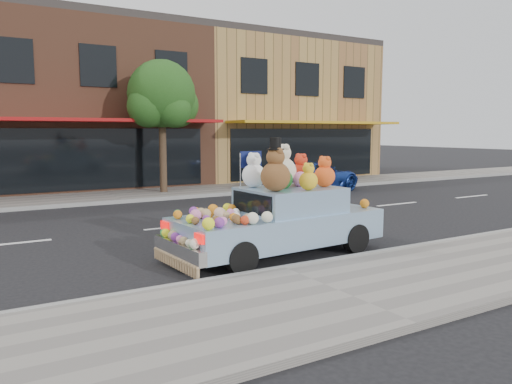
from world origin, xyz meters
TOP-DOWN VIEW (x-y plane):
  - ground at (0.00, 0.00)m, footprint 120.00×120.00m
  - near_sidewalk at (0.00, -6.50)m, footprint 60.00×3.00m
  - far_sidewalk at (0.00, 6.50)m, footprint 60.00×3.00m
  - near_kerb at (0.00, -5.00)m, footprint 60.00×0.12m
  - far_kerb at (0.00, 5.00)m, footprint 60.00×0.12m
  - storefront_mid at (0.00, 11.97)m, footprint 10.00×9.80m
  - storefront_right at (10.00, 11.97)m, footprint 10.00×9.80m
  - street_tree at (2.03, 6.55)m, footprint 3.00×2.70m
  - car_blue at (7.63, 4.28)m, footprint 4.89×3.15m
  - art_car at (0.69, -3.81)m, footprint 4.60×2.06m

SIDE VIEW (x-z plane):
  - ground at x=0.00m, z-range 0.00..0.00m
  - near_sidewalk at x=0.00m, z-range 0.00..0.12m
  - far_sidewalk at x=0.00m, z-range 0.00..0.12m
  - near_kerb at x=0.00m, z-range 0.00..0.13m
  - far_kerb at x=0.00m, z-range 0.00..0.13m
  - car_blue at x=7.63m, z-range 0.00..1.25m
  - art_car at x=0.69m, z-range -0.37..2.00m
  - storefront_mid at x=0.00m, z-range -0.01..7.29m
  - storefront_right at x=10.00m, z-range -0.01..7.29m
  - street_tree at x=2.03m, z-range 1.08..6.30m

